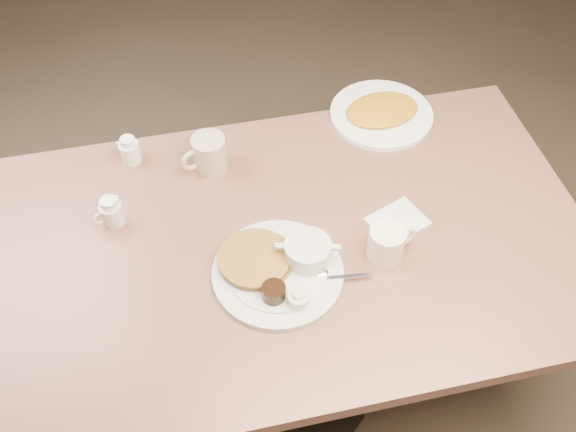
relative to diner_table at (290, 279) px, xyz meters
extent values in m
cube|color=#4C3F33|center=(0.00, 0.00, -0.59)|extent=(7.00, 8.00, 0.02)
cube|color=#84564C|center=(0.00, 0.00, 0.15)|extent=(1.50, 0.90, 0.04)
cylinder|color=black|center=(0.00, 0.00, -0.21)|extent=(0.14, 0.14, 0.69)
cylinder|color=black|center=(0.00, 0.00, -0.57)|extent=(0.56, 0.56, 0.03)
cylinder|color=beige|center=(-0.05, -0.09, 0.18)|extent=(0.38, 0.38, 0.01)
cylinder|color=beige|center=(-0.05, -0.09, 0.19)|extent=(0.28, 0.28, 0.00)
cylinder|color=brown|center=(-0.09, -0.05, 0.19)|extent=(0.22, 0.22, 0.01)
cylinder|color=brown|center=(-0.10, -0.06, 0.20)|extent=(0.21, 0.21, 0.01)
cylinder|color=beige|center=(0.03, -0.07, 0.21)|extent=(0.14, 0.14, 0.05)
cube|color=beige|center=(-0.04, -0.06, 0.23)|extent=(0.03, 0.02, 0.01)
cube|color=beige|center=(0.09, -0.09, 0.23)|extent=(0.03, 0.02, 0.01)
ellipsoid|color=silver|center=(0.01, -0.07, 0.22)|extent=(0.06, 0.06, 0.03)
ellipsoid|color=silver|center=(0.04, -0.08, 0.22)|extent=(0.05, 0.05, 0.02)
cylinder|color=black|center=(-0.07, -0.16, 0.20)|extent=(0.07, 0.07, 0.04)
cylinder|color=beige|center=(-0.02, -0.19, 0.20)|extent=(0.06, 0.06, 0.03)
ellipsoid|color=beige|center=(-0.02, -0.19, 0.21)|extent=(0.04, 0.04, 0.02)
cube|color=#B5B5B9|center=(0.10, -0.15, 0.19)|extent=(0.12, 0.02, 0.00)
ellipsoid|color=#B5B5B9|center=(0.05, -0.12, 0.19)|extent=(0.04, 0.04, 0.01)
cylinder|color=#F9E5D1|center=(0.21, -0.09, 0.21)|extent=(0.10, 0.10, 0.09)
cylinder|color=#2B221F|center=(0.21, -0.09, 0.25)|extent=(0.08, 0.08, 0.01)
torus|color=#F9E5D1|center=(0.26, -0.08, 0.21)|extent=(0.06, 0.03, 0.06)
cube|color=silver|center=(0.27, -0.01, 0.18)|extent=(0.16, 0.15, 0.02)
cylinder|color=#BAAE9A|center=(-0.15, 0.29, 0.22)|extent=(0.12, 0.12, 0.10)
torus|color=#BAAE9A|center=(-0.20, 0.28, 0.22)|extent=(0.07, 0.03, 0.07)
cylinder|color=silver|center=(-0.42, 0.16, 0.20)|extent=(0.06, 0.06, 0.06)
cylinder|color=silver|center=(-0.42, 0.16, 0.24)|extent=(0.04, 0.04, 0.02)
cone|color=silver|center=(-0.40, 0.16, 0.24)|extent=(0.02, 0.03, 0.02)
torus|color=silver|center=(-0.45, 0.14, 0.20)|extent=(0.04, 0.02, 0.04)
cylinder|color=white|center=(-0.36, 0.37, 0.20)|extent=(0.06, 0.06, 0.06)
cylinder|color=white|center=(-0.36, 0.37, 0.24)|extent=(0.05, 0.05, 0.02)
cone|color=white|center=(-0.35, 0.35, 0.24)|extent=(0.03, 0.03, 0.02)
torus|color=white|center=(-0.38, 0.38, 0.20)|extent=(0.04, 0.03, 0.04)
cylinder|color=white|center=(0.36, 0.39, 0.18)|extent=(0.34, 0.34, 0.01)
ellipsoid|color=#C88C1B|center=(0.36, 0.39, 0.19)|extent=(0.24, 0.19, 0.02)
camera|label=1|loc=(-0.21, -0.94, 1.42)|focal=40.03mm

